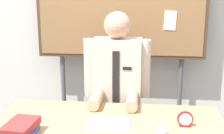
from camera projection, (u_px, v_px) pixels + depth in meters
The scene contains 5 objects.
back_wall at pixel (122, 17), 3.21m from camera, with size 6.40×0.08×2.70m, color silver.
person at pixel (117, 103), 2.81m from camera, with size 0.55×0.56×1.45m.
book_stack at pixel (21, 130), 2.04m from camera, with size 0.23×0.28×0.09m.
open_notebook at pixel (109, 124), 2.21m from camera, with size 0.29×0.20×0.01m, color silver.
desk_clock at pixel (185, 120), 2.18m from camera, with size 0.10×0.04×0.10m.
Camera 1 is at (0.23, -2.05, 1.68)m, focal length 52.92 mm.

